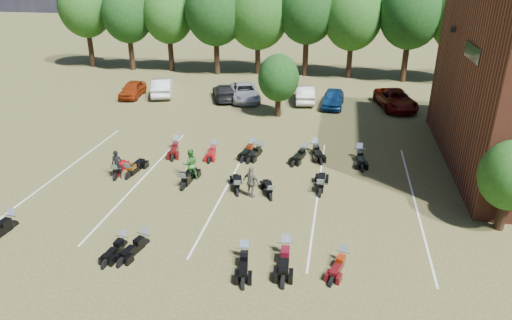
% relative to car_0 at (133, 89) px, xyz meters
% --- Properties ---
extents(ground, '(160.00, 160.00, 0.00)m').
position_rel_car_0_xyz_m(ground, '(15.75, -18.58, -0.70)').
color(ground, brown).
rests_on(ground, ground).
extents(car_0, '(2.07, 4.24, 1.39)m').
position_rel_car_0_xyz_m(car_0, '(0.00, 0.00, 0.00)').
color(car_0, maroon).
rests_on(car_0, ground).
extents(car_1, '(2.99, 5.11, 1.59)m').
position_rel_car_0_xyz_m(car_1, '(2.53, 0.93, 0.10)').
color(car_1, '#BCBBC0').
rests_on(car_1, ground).
extents(car_2, '(3.90, 5.66, 1.44)m').
position_rel_car_0_xyz_m(car_2, '(10.21, 0.85, 0.02)').
color(car_2, '#9B9EA4').
rests_on(car_2, ground).
extents(car_3, '(3.30, 4.89, 1.31)m').
position_rel_car_0_xyz_m(car_3, '(8.36, 0.77, -0.04)').
color(car_3, black).
rests_on(car_3, ground).
extents(car_4, '(1.95, 4.37, 1.46)m').
position_rel_car_0_xyz_m(car_4, '(17.95, 0.32, 0.03)').
color(car_4, navy).
rests_on(car_4, ground).
extents(car_5, '(2.13, 4.62, 1.47)m').
position_rel_car_0_xyz_m(car_5, '(15.47, 1.27, 0.04)').
color(car_5, '#ADACA8').
rests_on(car_5, ground).
extents(car_6, '(3.67, 5.88, 1.52)m').
position_rel_car_0_xyz_m(car_6, '(23.12, 0.88, 0.06)').
color(car_6, '#580B05').
rests_on(car_6, ground).
extents(car_7, '(3.44, 5.44, 1.47)m').
position_rel_car_0_xyz_m(car_7, '(29.37, 0.21, 0.04)').
color(car_7, '#35353A').
rests_on(car_7, ground).
extents(person_black, '(0.68, 0.51, 1.67)m').
position_rel_car_0_xyz_m(person_black, '(6.38, -15.89, 0.14)').
color(person_black, black).
rests_on(person_black, ground).
extents(person_green, '(1.08, 0.98, 1.81)m').
position_rel_car_0_xyz_m(person_green, '(10.51, -15.19, 0.21)').
color(person_green, '#2E6F29').
rests_on(person_green, ground).
extents(person_grey, '(1.09, 0.79, 1.72)m').
position_rel_car_0_xyz_m(person_grey, '(14.31, -16.68, 0.16)').
color(person_grey, '#5F5852').
rests_on(person_grey, ground).
extents(motorcycle_0, '(0.98, 2.45, 1.33)m').
position_rel_car_0_xyz_m(motorcycle_0, '(3.90, -21.72, -0.70)').
color(motorcycle_0, black).
rests_on(motorcycle_0, ground).
extents(motorcycle_1, '(1.17, 2.23, 1.19)m').
position_rel_car_0_xyz_m(motorcycle_1, '(10.56, -21.93, -0.70)').
color(motorcycle_1, black).
rests_on(motorcycle_1, ground).
extents(motorcycle_2, '(0.77, 2.03, 1.11)m').
position_rel_car_0_xyz_m(motorcycle_2, '(9.69, -22.20, -0.70)').
color(motorcycle_2, black).
rests_on(motorcycle_2, ground).
extents(motorcycle_3, '(1.09, 2.35, 1.26)m').
position_rel_car_0_xyz_m(motorcycle_3, '(15.11, -22.16, -0.70)').
color(motorcycle_3, black).
rests_on(motorcycle_3, ground).
extents(motorcycle_5, '(0.98, 2.57, 1.41)m').
position_rel_car_0_xyz_m(motorcycle_5, '(16.76, -21.59, -0.70)').
color(motorcycle_5, black).
rests_on(motorcycle_5, ground).
extents(motorcycle_6, '(1.17, 2.13, 1.13)m').
position_rel_car_0_xyz_m(motorcycle_6, '(19.14, -21.61, -0.70)').
color(motorcycle_6, '#460A0D').
rests_on(motorcycle_6, ground).
extents(motorcycle_7, '(1.12, 2.42, 1.30)m').
position_rel_car_0_xyz_m(motorcycle_7, '(6.26, -16.01, -0.70)').
color(motorcycle_7, maroon).
rests_on(motorcycle_7, ground).
extents(motorcycle_8, '(1.00, 2.47, 1.34)m').
position_rel_car_0_xyz_m(motorcycle_8, '(6.93, -15.74, -0.70)').
color(motorcycle_8, black).
rests_on(motorcycle_8, ground).
extents(motorcycle_9, '(0.91, 2.52, 1.38)m').
position_rel_car_0_xyz_m(motorcycle_9, '(10.48, -16.44, -0.70)').
color(motorcycle_9, black).
rests_on(motorcycle_9, ground).
extents(motorcycle_10, '(1.32, 2.33, 1.24)m').
position_rel_car_0_xyz_m(motorcycle_10, '(13.51, -16.54, -0.70)').
color(motorcycle_10, black).
rests_on(motorcycle_10, ground).
extents(motorcycle_11, '(1.34, 2.19, 1.17)m').
position_rel_car_0_xyz_m(motorcycle_11, '(15.33, -16.71, -0.70)').
color(motorcycle_11, black).
rests_on(motorcycle_11, ground).
extents(motorcycle_12, '(0.81, 2.49, 1.39)m').
position_rel_car_0_xyz_m(motorcycle_12, '(17.86, -15.80, -0.70)').
color(motorcycle_12, black).
rests_on(motorcycle_12, ground).
extents(motorcycle_14, '(1.26, 2.53, 1.35)m').
position_rel_car_0_xyz_m(motorcycle_14, '(8.18, -11.20, -0.70)').
color(motorcycle_14, '#3F0909').
rests_on(motorcycle_14, ground).
extents(motorcycle_15, '(0.83, 2.19, 1.20)m').
position_rel_car_0_xyz_m(motorcycle_15, '(10.77, -11.27, -0.70)').
color(motorcycle_15, maroon).
rests_on(motorcycle_15, ground).
extents(motorcycle_16, '(1.23, 2.31, 1.23)m').
position_rel_car_0_xyz_m(motorcycle_16, '(13.71, -10.89, -0.70)').
color(motorcycle_16, black).
rests_on(motorcycle_16, ground).
extents(motorcycle_17, '(1.08, 2.45, 1.32)m').
position_rel_car_0_xyz_m(motorcycle_17, '(13.13, -10.61, -0.70)').
color(motorcycle_17, black).
rests_on(motorcycle_17, ground).
extents(motorcycle_18, '(1.40, 2.52, 1.34)m').
position_rel_car_0_xyz_m(motorcycle_18, '(17.17, -10.02, -0.70)').
color(motorcycle_18, black).
rests_on(motorcycle_18, ground).
extents(motorcycle_19, '(1.34, 2.39, 1.27)m').
position_rel_car_0_xyz_m(motorcycle_19, '(16.52, -10.79, -0.70)').
color(motorcycle_19, black).
rests_on(motorcycle_19, ground).
extents(motorcycle_20, '(0.99, 2.51, 1.36)m').
position_rel_car_0_xyz_m(motorcycle_20, '(19.98, -10.46, -0.70)').
color(motorcycle_20, black).
rests_on(motorcycle_20, ground).
extents(tree_line, '(56.00, 6.00, 9.79)m').
position_rel_car_0_xyz_m(tree_line, '(14.75, 10.42, 5.62)').
color(tree_line, black).
rests_on(tree_line, ground).
extents(young_tree_near_building, '(2.80, 2.80, 4.16)m').
position_rel_car_0_xyz_m(young_tree_near_building, '(26.25, -17.58, 2.06)').
color(young_tree_near_building, black).
rests_on(young_tree_near_building, ground).
extents(young_tree_midfield, '(3.20, 3.20, 4.70)m').
position_rel_car_0_xyz_m(young_tree_midfield, '(13.75, -3.08, 2.40)').
color(young_tree_midfield, black).
rests_on(young_tree_midfield, ground).
extents(parking_lines, '(20.10, 14.00, 0.01)m').
position_rel_car_0_xyz_m(parking_lines, '(12.75, -15.58, -0.69)').
color(parking_lines, silver).
rests_on(parking_lines, ground).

